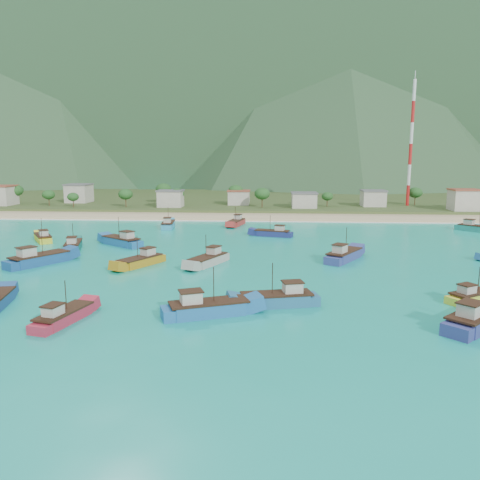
# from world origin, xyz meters

# --- Properties ---
(ground) EXTENTS (600.00, 600.00, 0.00)m
(ground) POSITION_xyz_m (0.00, 0.00, 0.00)
(ground) COLOR #0D968A
(ground) RESTS_ON ground
(beach) EXTENTS (400.00, 18.00, 1.20)m
(beach) POSITION_xyz_m (0.00, 79.00, 0.00)
(beach) COLOR beige
(beach) RESTS_ON ground
(land) EXTENTS (400.00, 110.00, 2.40)m
(land) POSITION_xyz_m (0.00, 140.00, 0.00)
(land) COLOR #385123
(land) RESTS_ON ground
(surf_line) EXTENTS (400.00, 2.50, 0.08)m
(surf_line) POSITION_xyz_m (0.00, 69.50, 0.00)
(surf_line) COLOR white
(surf_line) RESTS_ON ground
(mountains) EXTENTS (1520.00, 440.00, 260.00)m
(mountains) POSITION_xyz_m (-18.31, 403.81, 106.83)
(mountains) COLOR slate
(mountains) RESTS_ON ground
(village) EXTENTS (215.20, 29.52, 7.33)m
(village) POSITION_xyz_m (9.81, 102.04, 4.74)
(village) COLOR beige
(village) RESTS_ON ground
(vegetation) EXTENTS (272.78, 25.83, 8.41)m
(vegetation) POSITION_xyz_m (-6.26, 103.42, 5.15)
(vegetation) COLOR #235623
(vegetation) RESTS_ON ground
(radio_tower) EXTENTS (1.20, 1.20, 47.58)m
(radio_tower) POSITION_xyz_m (66.39, 108.00, 25.39)
(radio_tower) COLOR red
(radio_tower) RESTS_ON ground
(boat_0) EXTENTS (4.35, 10.91, 6.27)m
(boat_0) POSITION_xyz_m (-16.90, 54.25, 0.75)
(boat_0) COLOR teal
(boat_0) RESTS_ON ground
(boat_1) EXTENTS (9.65, 12.40, 7.30)m
(boat_1) POSITION_xyz_m (-31.14, 5.30, 0.93)
(boat_1) COLOR navy
(boat_1) RESTS_ON ground
(boat_3) EXTENTS (5.95, 10.77, 6.10)m
(boat_3) POSITION_xyz_m (-30.95, 20.66, 0.72)
(boat_3) COLOR #12635A
(boat_3) RESTS_ON ground
(boat_8) EXTENTS (9.72, 9.63, 6.24)m
(boat_8) POSITION_xyz_m (69.84, 53.10, 0.74)
(boat_8) COLOR #208279
(boat_8) RESTS_ON ground
(boat_9) EXTENTS (10.35, 5.51, 5.87)m
(boat_9) POSITION_xyz_m (13.64, 41.17, 0.67)
(boat_9) COLOR navy
(boat_9) RESTS_ON ground
(boat_11) EXTENTS (7.80, 10.62, 6.17)m
(boat_11) POSITION_xyz_m (-11.41, 6.00, 0.73)
(boat_11) COLOR #AF7916
(boat_11) RESTS_ON ground
(boat_12) EXTENTS (11.93, 7.40, 6.79)m
(boat_12) POSITION_xyz_m (5.05, -21.48, 0.84)
(boat_12) COLOR #1C61A2
(boat_12) RESTS_ON ground
(boat_15) EXTENTS (9.05, 11.78, 6.91)m
(boat_15) POSITION_xyz_m (27.73, 13.22, 0.86)
(boat_15) COLOR navy
(boat_15) RESTS_ON ground
(boat_17) EXTENTS (8.11, 9.96, 5.93)m
(boat_17) POSITION_xyz_m (-42.69, 30.18, 0.68)
(boat_17) COLOR yellow
(boat_17) RESTS_ON ground
(boat_18) EXTENTS (4.93, 9.90, 5.62)m
(boat_18) POSITION_xyz_m (-12.45, -25.32, 0.63)
(boat_18) COLOR #B0263C
(boat_18) RESTS_ON ground
(boat_20) EXTENTS (10.82, 10.73, 6.95)m
(boat_20) POSITION_xyz_m (38.11, -23.55, 0.87)
(boat_20) COLOR navy
(boat_20) RESTS_ON ground
(boat_21) EXTENTS (11.57, 9.83, 6.98)m
(boat_21) POSITION_xyz_m (-21.55, 25.81, 0.88)
(boat_21) COLOR #1B5C9A
(boat_21) RESTS_ON ground
(boat_22) EXTENTS (5.24, 10.79, 6.13)m
(boat_22) POSITION_xyz_m (2.58, 60.22, 0.72)
(boat_22) COLOR #AF2F2B
(boat_22) RESTS_ON ground
(boat_25) EXTENTS (11.48, 5.75, 6.51)m
(boat_25) POSITION_xyz_m (14.29, -16.75, 0.79)
(boat_25) COLOR #226089
(boat_25) RESTS_ON ground
(boat_26) EXTENTS (9.16, 6.92, 5.35)m
(boat_26) POSITION_xyz_m (42.21, -12.85, 0.58)
(boat_26) COLOR yellow
(boat_26) RESTS_ON ground
(boat_27) EXTENTS (7.35, 11.04, 6.32)m
(boat_27) POSITION_xyz_m (1.28, 7.67, 0.76)
(boat_27) COLOR #A6A096
(boat_27) RESTS_ON ground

